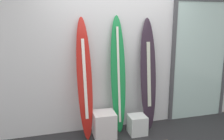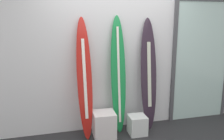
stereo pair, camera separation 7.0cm
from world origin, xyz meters
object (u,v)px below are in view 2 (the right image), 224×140
at_px(surfboard_emerald, 118,76).
at_px(display_block_left, 137,125).
at_px(surfboard_crimson, 85,80).
at_px(surfboard_charcoal, 149,74).
at_px(display_block_center, 104,124).
at_px(glass_door, 201,59).

height_order(surfboard_emerald, display_block_left, surfboard_emerald).
bearing_deg(surfboard_crimson, surfboard_charcoal, 2.66).
distance_m(surfboard_crimson, surfboard_emerald, 0.57).
height_order(surfboard_charcoal, display_block_center, surfboard_charcoal).
distance_m(surfboard_crimson, glass_door, 2.22).
height_order(surfboard_emerald, display_block_center, surfboard_emerald).
distance_m(display_block_left, display_block_center, 0.55).
height_order(surfboard_crimson, display_block_left, surfboard_crimson).
relative_size(display_block_left, glass_door, 0.14).
height_order(surfboard_emerald, surfboard_charcoal, surfboard_emerald).
bearing_deg(display_block_center, surfboard_emerald, 30.07).
distance_m(surfboard_charcoal, display_block_left, 0.86).
relative_size(surfboard_charcoal, display_block_left, 6.07).
xyz_separation_m(surfboard_crimson, surfboard_emerald, (0.56, 0.06, 0.02)).
distance_m(display_block_left, glass_door, 1.73).
xyz_separation_m(surfboard_crimson, surfboard_charcoal, (1.10, 0.05, 0.01)).
height_order(surfboard_charcoal, display_block_left, surfboard_charcoal).
distance_m(surfboard_crimson, surfboard_charcoal, 1.10).
relative_size(surfboard_crimson, surfboard_emerald, 0.99).
bearing_deg(glass_door, display_block_left, -165.72).
bearing_deg(surfboard_charcoal, surfboard_crimson, -177.34).
bearing_deg(surfboard_crimson, display_block_center, -19.86).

